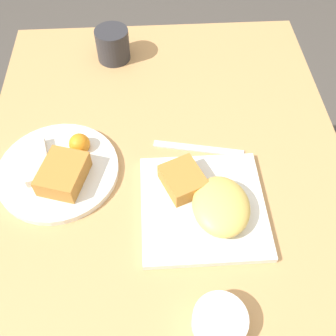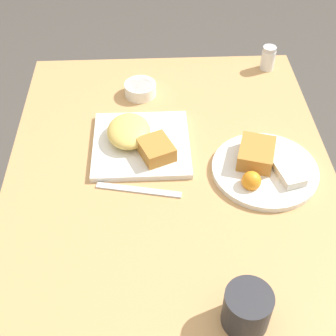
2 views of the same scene
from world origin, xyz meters
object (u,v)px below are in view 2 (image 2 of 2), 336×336
at_px(plate_oval_far, 264,166).
at_px(sauce_ramekin, 140,89).
at_px(salt_shaker, 268,59).
at_px(coffee_mug, 247,309).
at_px(butter_knife, 139,190).
at_px(plate_square_near, 138,140).

distance_m(plate_oval_far, sauce_ramekin, 0.42).
distance_m(plate_oval_far, salt_shaker, 0.44).
xyz_separation_m(salt_shaker, coffee_mug, (0.79, -0.20, 0.01)).
bearing_deg(plate_oval_far, salt_shaker, 167.79).
bearing_deg(butter_knife, plate_square_near, 101.71).
xyz_separation_m(sauce_ramekin, salt_shaker, (-0.11, 0.38, 0.01)).
bearing_deg(butter_knife, coffee_mug, -47.71).
relative_size(sauce_ramekin, coffee_mug, 1.04).
relative_size(salt_shaker, coffee_mug, 0.85).
relative_size(plate_square_near, sauce_ramekin, 2.70).
height_order(butter_knife, coffee_mug, coffee_mug).
distance_m(salt_shaker, butter_knife, 0.61).
relative_size(plate_oval_far, salt_shaker, 3.45).
distance_m(plate_square_near, plate_oval_far, 0.31).
relative_size(salt_shaker, butter_knife, 0.37).
bearing_deg(plate_square_near, plate_oval_far, 71.24).
bearing_deg(sauce_ramekin, coffee_mug, 14.89).
bearing_deg(plate_square_near, coffee_mug, 21.78).
xyz_separation_m(plate_square_near, coffee_mug, (0.47, 0.19, 0.02)).
xyz_separation_m(plate_oval_far, coffee_mug, (0.37, -0.10, 0.02)).
distance_m(sauce_ramekin, coffee_mug, 0.71).
height_order(plate_square_near, sauce_ramekin, plate_square_near).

